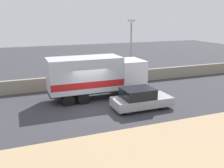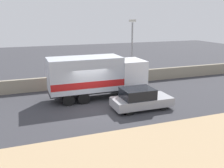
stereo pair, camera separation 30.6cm
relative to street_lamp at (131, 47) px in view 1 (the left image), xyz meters
The scene contains 6 objects.
ground_plane 7.74m from the street_lamp, 135.10° to the right, with size 80.00×80.00×0.00m, color #38383D.
dirt_shoulder_foreground 12.97m from the street_lamp, 113.11° to the right, with size 60.00×5.78×0.04m.
stone_wall_backdrop 5.75m from the street_lamp, behind, with size 60.00×0.35×1.12m.
street_lamp is the anchor object (origin of this frame).
box_truck 5.22m from the street_lamp, 147.50° to the right, with size 7.36×2.46×3.21m.
car_hatchback 6.87m from the street_lamp, 108.92° to the right, with size 4.04×1.83×1.46m.
Camera 1 is at (-4.71, -15.34, 6.09)m, focal length 40.00 mm.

